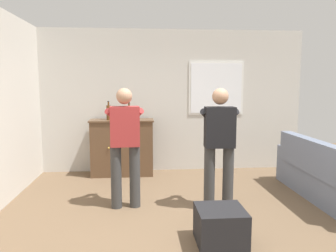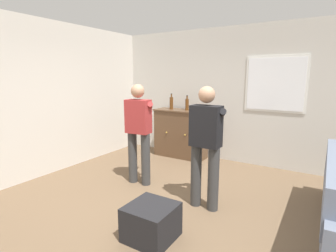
# 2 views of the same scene
# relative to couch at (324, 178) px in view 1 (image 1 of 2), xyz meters

# --- Properties ---
(ground) EXTENTS (10.40, 10.40, 0.00)m
(ground) POSITION_rel_couch_xyz_m (-2.05, -0.61, -0.34)
(ground) COLOR brown
(wall_back_with_window) EXTENTS (5.20, 0.15, 2.80)m
(wall_back_with_window) POSITION_rel_couch_xyz_m (-2.02, 2.04, 1.07)
(wall_back_with_window) COLOR beige
(wall_back_with_window) RESTS_ON ground
(couch) EXTENTS (0.57, 2.34, 0.91)m
(couch) POSITION_rel_couch_xyz_m (0.00, 0.00, 0.00)
(couch) COLOR slate
(couch) RESTS_ON ground
(sideboard_cabinet) EXTENTS (1.20, 0.49, 1.07)m
(sideboard_cabinet) POSITION_rel_couch_xyz_m (-3.07, 1.69, 0.20)
(sideboard_cabinet) COLOR brown
(sideboard_cabinet) RESTS_ON ground
(bottle_wine_green) EXTENTS (0.08, 0.08, 0.35)m
(bottle_wine_green) POSITION_rel_couch_xyz_m (-3.31, 1.68, 0.87)
(bottle_wine_green) COLOR #593314
(bottle_wine_green) RESTS_ON sideboard_cabinet
(bottle_liquor_amber) EXTENTS (0.08, 0.08, 0.33)m
(bottle_liquor_amber) POSITION_rel_couch_xyz_m (-2.93, 1.70, 0.86)
(bottle_liquor_amber) COLOR #593314
(bottle_liquor_amber) RESTS_ON sideboard_cabinet
(ottoman) EXTENTS (0.52, 0.52, 0.40)m
(ottoman) POSITION_rel_couch_xyz_m (-1.86, -1.18, -0.14)
(ottoman) COLOR black
(ottoman) RESTS_ON ground
(person_standing_left) EXTENTS (0.56, 0.49, 1.68)m
(person_standing_left) POSITION_rel_couch_xyz_m (-2.93, -0.00, 0.60)
(person_standing_left) COLOR #383838
(person_standing_left) RESTS_ON ground
(person_standing_right) EXTENTS (0.56, 0.48, 1.68)m
(person_standing_right) POSITION_rel_couch_xyz_m (-1.65, -0.20, 0.60)
(person_standing_right) COLOR #383838
(person_standing_right) RESTS_ON ground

